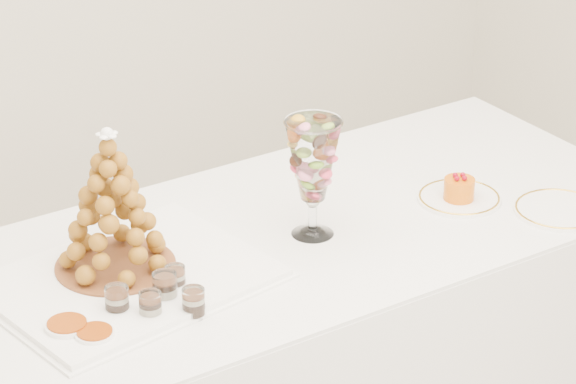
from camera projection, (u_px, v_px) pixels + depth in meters
buffet_table at (259, 378)px, 3.60m from camera, size 2.17×0.89×0.82m
lace_tray at (128, 280)px, 3.23m from camera, size 0.68×0.55×0.02m
macaron_vase at (313, 162)px, 3.37m from camera, size 0.14×0.14×0.31m
cake_plate at (459, 198)px, 3.62m from camera, size 0.22×0.22×0.01m
spare_plate at (559, 210)px, 3.56m from camera, size 0.24×0.24×0.01m
verrine_a at (117, 302)px, 3.09m from camera, size 0.06×0.06×0.07m
verrine_b at (165, 288)px, 3.13m from camera, size 0.06×0.06×0.08m
verrine_c at (175, 279)px, 3.19m from camera, size 0.05×0.05×0.06m
verrine_d at (150, 307)px, 3.07m from camera, size 0.07×0.07×0.07m
verrine_e at (194, 303)px, 3.08m from camera, size 0.05×0.05×0.07m
ramekin_back at (67, 330)px, 3.02m from camera, size 0.10×0.10×0.03m
ramekin_front at (95, 337)px, 2.99m from camera, size 0.09×0.09×0.03m
croquembouche at (111, 201)px, 3.18m from camera, size 0.29×0.29×0.36m
mousse_cake at (459, 188)px, 3.60m from camera, size 0.08×0.08×0.07m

